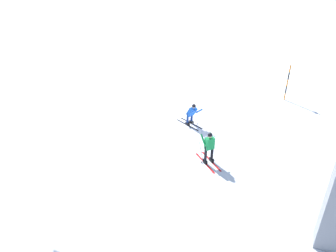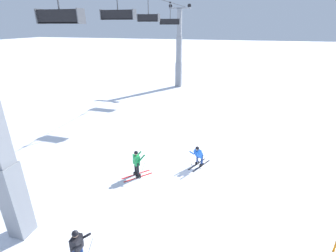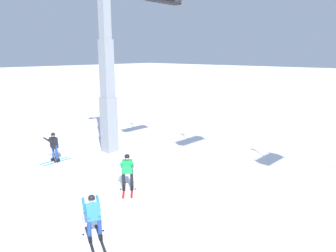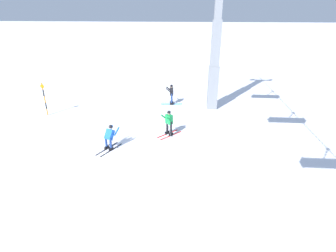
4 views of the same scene
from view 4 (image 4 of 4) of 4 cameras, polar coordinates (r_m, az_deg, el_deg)
name	(u,v)px [view 4 (image 4 of 4)]	position (r m, az deg, el deg)	size (l,w,h in m)	color
ground_plane	(102,152)	(15.33, -13.86, -5.29)	(260.00, 260.00, 0.00)	white
skier_carving_main	(110,136)	(15.20, -12.26, -2.04)	(1.77, 1.21, 1.52)	black
lift_tower_near	(215,52)	(20.42, 10.00, 15.14)	(0.75, 2.38, 10.31)	gray
trail_marker_pole	(45,98)	(21.23, -24.71, 5.37)	(0.07, 0.28, 2.45)	orange
skier_distant_uphill	(169,121)	(16.37, 0.19, 1.01)	(1.58, 1.51, 1.63)	red
skier_distant_downhill	(171,93)	(21.77, 0.73, 7.00)	(0.71, 1.73, 1.65)	#198CCC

